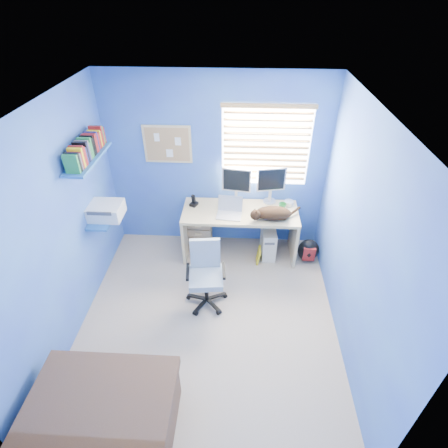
# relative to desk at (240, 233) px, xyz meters

# --- Properties ---
(floor) EXTENTS (3.00, 3.20, 0.00)m
(floor) POSITION_rel_desk_xyz_m (-0.34, -1.26, -0.37)
(floor) COLOR tan
(floor) RESTS_ON ground
(ceiling) EXTENTS (3.00, 3.20, 0.00)m
(ceiling) POSITION_rel_desk_xyz_m (-0.34, -1.26, 2.13)
(ceiling) COLOR white
(ceiling) RESTS_ON wall_back
(wall_back) EXTENTS (3.00, 0.01, 2.50)m
(wall_back) POSITION_rel_desk_xyz_m (-0.34, 0.34, 0.88)
(wall_back) COLOR #3349BF
(wall_back) RESTS_ON ground
(wall_front) EXTENTS (3.00, 0.01, 2.50)m
(wall_front) POSITION_rel_desk_xyz_m (-0.34, -2.86, 0.88)
(wall_front) COLOR #3349BF
(wall_front) RESTS_ON ground
(wall_left) EXTENTS (0.01, 3.20, 2.50)m
(wall_left) POSITION_rel_desk_xyz_m (-1.84, -1.26, 0.88)
(wall_left) COLOR #3349BF
(wall_left) RESTS_ON ground
(wall_right) EXTENTS (0.01, 3.20, 2.50)m
(wall_right) POSITION_rel_desk_xyz_m (1.16, -1.26, 0.88)
(wall_right) COLOR #3349BF
(wall_right) RESTS_ON ground
(desk) EXTENTS (1.59, 0.65, 0.74)m
(desk) POSITION_rel_desk_xyz_m (0.00, 0.00, 0.00)
(desk) COLOR tan
(desk) RESTS_ON floor
(laptop) EXTENTS (0.35, 0.29, 0.22)m
(laptop) POSITION_rel_desk_xyz_m (-0.15, -0.12, 0.48)
(laptop) COLOR silver
(laptop) RESTS_ON desk
(monitor_left) EXTENTS (0.41, 0.18, 0.54)m
(monitor_left) POSITION_rel_desk_xyz_m (-0.07, 0.22, 0.64)
(monitor_left) COLOR silver
(monitor_left) RESTS_ON desk
(monitor_right) EXTENTS (0.42, 0.20, 0.54)m
(monitor_right) POSITION_rel_desk_xyz_m (0.41, 0.26, 0.64)
(monitor_right) COLOR silver
(monitor_right) RESTS_ON desk
(phone) EXTENTS (0.13, 0.14, 0.17)m
(phone) POSITION_rel_desk_xyz_m (-0.65, 0.11, 0.45)
(phone) COLOR black
(phone) RESTS_ON desk
(mug) EXTENTS (0.10, 0.09, 0.10)m
(mug) POSITION_rel_desk_xyz_m (0.57, 0.06, 0.42)
(mug) COLOR #217736
(mug) RESTS_ON desk
(cd_spindle) EXTENTS (0.13, 0.13, 0.07)m
(cd_spindle) POSITION_rel_desk_xyz_m (0.68, 0.19, 0.41)
(cd_spindle) COLOR silver
(cd_spindle) RESTS_ON desk
(cat) EXTENTS (0.53, 0.38, 0.17)m
(cat) POSITION_rel_desk_xyz_m (0.44, -0.16, 0.46)
(cat) COLOR black
(cat) RESTS_ON desk
(tower_pc) EXTENTS (0.21, 0.45, 0.45)m
(tower_pc) POSITION_rel_desk_xyz_m (0.42, 0.01, -0.14)
(tower_pc) COLOR beige
(tower_pc) RESTS_ON floor
(drawer_boxes) EXTENTS (0.35, 0.28, 0.54)m
(drawer_boxes) POSITION_rel_desk_xyz_m (-0.59, 0.12, -0.10)
(drawer_boxes) COLOR tan
(drawer_boxes) RESTS_ON floor
(yellow_book) EXTENTS (0.03, 0.17, 0.24)m
(yellow_book) POSITION_rel_desk_xyz_m (0.28, -0.19, -0.25)
(yellow_book) COLOR yellow
(yellow_book) RESTS_ON floor
(backpack) EXTENTS (0.31, 0.23, 0.35)m
(backpack) POSITION_rel_desk_xyz_m (0.99, -0.11, -0.19)
(backpack) COLOR black
(backpack) RESTS_ON floor
(bed_corner) EXTENTS (1.16, 0.82, 0.56)m
(bed_corner) POSITION_rel_desk_xyz_m (-1.11, -2.58, -0.09)
(bed_corner) COLOR brown
(bed_corner) RESTS_ON floor
(office_chair) EXTENTS (0.54, 0.54, 0.84)m
(office_chair) POSITION_rel_desk_xyz_m (-0.39, -0.95, -0.05)
(office_chair) COLOR black
(office_chair) RESTS_ON floor
(window_blinds) EXTENTS (1.15, 0.05, 1.10)m
(window_blinds) POSITION_rel_desk_xyz_m (0.31, 0.31, 1.18)
(window_blinds) COLOR white
(window_blinds) RESTS_ON ground
(corkboard) EXTENTS (0.64, 0.02, 0.52)m
(corkboard) POSITION_rel_desk_xyz_m (-0.99, 0.33, 1.18)
(corkboard) COLOR tan
(corkboard) RESTS_ON ground
(wall_shelves) EXTENTS (0.42, 0.90, 1.05)m
(wall_shelves) POSITION_rel_desk_xyz_m (-1.69, -0.51, 1.06)
(wall_shelves) COLOR #225DA7
(wall_shelves) RESTS_ON ground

